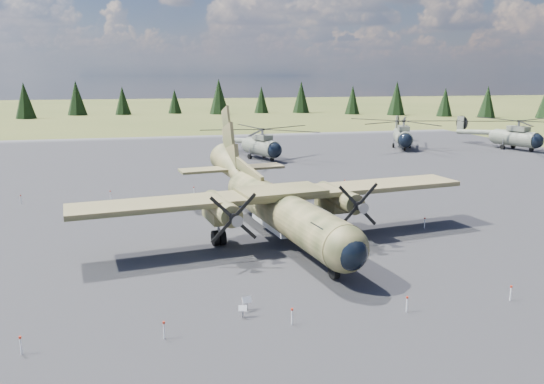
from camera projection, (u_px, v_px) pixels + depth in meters
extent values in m
plane|color=brown|center=(214.00, 243.00, 37.75)|extent=(500.00, 500.00, 0.00)
cube|color=#555459|center=(200.00, 209.00, 47.25)|extent=(120.00, 120.00, 0.04)
cylinder|color=#3A3F22|center=(283.00, 211.00, 37.52)|extent=(5.23, 18.15, 2.79)
sphere|color=#3A3F22|center=(345.00, 249.00, 29.35)|extent=(3.08, 3.08, 2.73)
sphere|color=black|center=(350.00, 253.00, 28.86)|extent=(2.27, 2.27, 2.01)
cube|color=black|center=(332.00, 228.00, 30.64)|extent=(2.19, 1.85, 0.55)
cone|color=#3A3F22|center=(234.00, 170.00, 47.99)|extent=(3.65, 7.16, 4.20)
cube|color=#A4A7A9|center=(278.00, 223.00, 38.67)|extent=(2.70, 6.18, 0.50)
cube|color=#364122|center=(281.00, 194.00, 37.72)|extent=(29.09, 7.33, 0.35)
cube|color=#3A3F22|center=(281.00, 191.00, 37.68)|extent=(6.42, 4.38, 0.35)
cylinder|color=#3A3F22|center=(221.00, 208.00, 35.98)|extent=(2.19, 5.34, 1.49)
cube|color=#3A3F22|center=(218.00, 214.00, 36.84)|extent=(1.95, 3.56, 0.80)
cone|color=gray|center=(235.00, 220.00, 33.03)|extent=(0.87, 0.99, 0.76)
cylinder|color=black|center=(219.00, 238.00, 37.21)|extent=(1.02, 1.21, 1.10)
cylinder|color=#3A3F22|center=(338.00, 197.00, 39.16)|extent=(2.19, 5.34, 1.49)
cube|color=#3A3F22|center=(333.00, 203.00, 40.02)|extent=(1.95, 3.56, 0.80)
cone|color=gray|center=(361.00, 207.00, 36.21)|extent=(0.87, 0.99, 0.76)
cylinder|color=black|center=(332.00, 225.00, 40.39)|extent=(1.02, 1.21, 1.10)
cube|color=#3A3F22|center=(247.00, 170.00, 44.42)|extent=(1.31, 7.49, 1.67)
cube|color=#364122|center=(232.00, 168.00, 48.44)|extent=(9.78, 3.49, 0.22)
cylinder|color=gray|center=(334.00, 259.00, 30.66)|extent=(0.16, 0.16, 0.90)
cylinder|color=black|center=(334.00, 271.00, 30.82)|extent=(0.47, 0.97, 0.93)
cylinder|color=slate|center=(261.00, 147.00, 75.25)|extent=(4.54, 7.08, 2.32)
sphere|color=black|center=(274.00, 150.00, 72.56)|extent=(2.76, 2.76, 2.14)
sphere|color=slate|center=(249.00, 145.00, 77.96)|extent=(2.76, 2.76, 2.14)
cube|color=slate|center=(262.00, 137.00, 74.63)|extent=(2.53, 3.34, 0.70)
cylinder|color=gray|center=(262.00, 132.00, 74.48)|extent=(0.43, 0.43, 0.93)
cylinder|color=slate|center=(237.00, 140.00, 80.71)|extent=(3.54, 7.70, 1.33)
cube|color=slate|center=(225.00, 131.00, 83.28)|extent=(0.65, 1.29, 2.23)
cylinder|color=black|center=(227.00, 131.00, 83.45)|extent=(0.91, 2.28, 2.42)
cylinder|color=black|center=(272.00, 159.00, 73.29)|extent=(0.47, 0.68, 0.63)
cylinder|color=black|center=(250.00, 157.00, 75.76)|extent=(0.52, 0.79, 0.74)
cylinder|color=gray|center=(250.00, 153.00, 75.65)|extent=(0.17, 0.17, 1.35)
cylinder|color=black|center=(264.00, 155.00, 77.13)|extent=(0.52, 0.79, 0.74)
cylinder|color=gray|center=(264.00, 152.00, 77.03)|extent=(0.17, 0.17, 1.35)
cylinder|color=slate|center=(403.00, 138.00, 86.18)|extent=(4.77, 7.46, 2.45)
sphere|color=black|center=(405.00, 141.00, 82.78)|extent=(2.90, 2.90, 2.25)
sphere|color=slate|center=(400.00, 135.00, 89.59)|extent=(2.90, 2.90, 2.25)
cube|color=slate|center=(404.00, 128.00, 85.46)|extent=(2.66, 3.52, 0.73)
cylinder|color=gray|center=(404.00, 124.00, 85.31)|extent=(0.45, 0.45, 0.98)
cylinder|color=slate|center=(398.00, 131.00, 93.08)|extent=(3.72, 8.11, 1.40)
cube|color=slate|center=(396.00, 122.00, 96.37)|extent=(0.68, 1.36, 2.35)
cylinder|color=black|center=(398.00, 122.00, 96.33)|extent=(0.95, 2.40, 2.55)
cylinder|color=black|center=(404.00, 149.00, 83.64)|extent=(0.49, 0.72, 0.67)
cylinder|color=black|center=(393.00, 145.00, 87.79)|extent=(0.55, 0.84, 0.78)
cylinder|color=gray|center=(393.00, 142.00, 87.68)|extent=(0.18, 0.18, 1.42)
cylinder|color=black|center=(410.00, 146.00, 87.46)|extent=(0.55, 0.84, 0.78)
cylinder|color=gray|center=(410.00, 142.00, 87.35)|extent=(0.18, 0.18, 1.42)
cylinder|color=slate|center=(515.00, 138.00, 84.88)|extent=(4.45, 7.62, 2.50)
sphere|color=black|center=(536.00, 141.00, 81.84)|extent=(2.86, 2.86, 2.30)
sphere|color=slate|center=(496.00, 136.00, 87.93)|extent=(2.86, 2.86, 2.30)
cube|color=slate|center=(518.00, 129.00, 84.20)|extent=(2.54, 3.55, 0.75)
cylinder|color=gray|center=(519.00, 124.00, 84.03)|extent=(0.45, 0.45, 1.00)
cylinder|color=slate|center=(478.00, 132.00, 91.03)|extent=(3.23, 8.43, 1.43)
cube|color=slate|center=(461.00, 123.00, 93.94)|extent=(0.61, 1.41, 2.40)
cylinder|color=black|center=(462.00, 123.00, 94.12)|extent=(0.80, 2.51, 2.60)
cylinder|color=black|center=(531.00, 150.00, 82.65)|extent=(0.46, 0.73, 0.68)
cylinder|color=black|center=(502.00, 147.00, 85.55)|extent=(0.52, 0.85, 0.80)
cylinder|color=gray|center=(503.00, 144.00, 85.44)|extent=(0.17, 0.17, 1.45)
cylinder|color=black|center=(513.00, 146.00, 86.86)|extent=(0.52, 0.85, 0.80)
cylinder|color=gray|center=(513.00, 143.00, 86.75)|extent=(0.17, 0.17, 1.45)
cube|color=gray|center=(243.00, 312.00, 26.10)|extent=(0.09, 0.09, 0.52)
cube|color=white|center=(243.00, 308.00, 26.00)|extent=(0.45, 0.28, 0.29)
cube|color=gray|center=(247.00, 305.00, 26.91)|extent=(0.10, 0.10, 0.59)
cube|color=white|center=(247.00, 300.00, 26.79)|extent=(0.51, 0.31, 0.33)
cylinder|color=white|center=(21.00, 346.00, 22.58)|extent=(0.07, 0.07, 0.80)
cylinder|color=#AF2412|center=(20.00, 337.00, 22.49)|extent=(0.12, 0.12, 0.10)
cylinder|color=white|center=(164.00, 331.00, 23.93)|extent=(0.07, 0.07, 0.80)
cylinder|color=#AF2412|center=(164.00, 323.00, 23.85)|extent=(0.12, 0.12, 0.10)
cylinder|color=white|center=(292.00, 317.00, 25.29)|extent=(0.07, 0.07, 0.80)
cylinder|color=#AF2412|center=(292.00, 309.00, 25.20)|extent=(0.12, 0.12, 0.10)
cylinder|color=white|center=(407.00, 305.00, 26.64)|extent=(0.07, 0.07, 0.80)
cylinder|color=#AF2412|center=(407.00, 297.00, 26.56)|extent=(0.12, 0.12, 0.10)
cylinder|color=white|center=(511.00, 294.00, 28.00)|extent=(0.07, 0.07, 0.80)
cylinder|color=#AF2412|center=(511.00, 287.00, 27.91)|extent=(0.12, 0.12, 0.10)
cylinder|color=white|center=(21.00, 200.00, 49.26)|extent=(0.07, 0.07, 0.80)
cylinder|color=#AF2412|center=(21.00, 195.00, 49.17)|extent=(0.12, 0.12, 0.10)
cylinder|color=white|center=(110.00, 195.00, 51.06)|extent=(0.07, 0.07, 0.80)
cylinder|color=#AF2412|center=(110.00, 191.00, 50.98)|extent=(0.12, 0.12, 0.10)
cylinder|color=white|center=(194.00, 191.00, 52.87)|extent=(0.07, 0.07, 0.80)
cylinder|color=#AF2412|center=(194.00, 187.00, 52.78)|extent=(0.12, 0.12, 0.10)
cylinder|color=white|center=(272.00, 187.00, 54.68)|extent=(0.07, 0.07, 0.80)
cylinder|color=#AF2412|center=(272.00, 184.00, 54.59)|extent=(0.12, 0.12, 0.10)
cylinder|color=white|center=(345.00, 184.00, 56.48)|extent=(0.07, 0.07, 0.80)
cylinder|color=#AF2412|center=(345.00, 180.00, 56.40)|extent=(0.12, 0.12, 0.10)
cylinder|color=white|center=(425.00, 223.00, 41.39)|extent=(0.07, 0.07, 0.80)
cylinder|color=#AF2412|center=(425.00, 218.00, 41.31)|extent=(0.12, 0.12, 0.10)
cone|color=black|center=(487.00, 102.00, 150.75)|extent=(5.02, 5.02, 8.96)
cone|color=black|center=(445.00, 102.00, 155.54)|extent=(4.67, 4.67, 8.34)
cone|color=black|center=(397.00, 98.00, 160.67)|extent=(5.67, 5.67, 10.13)
cone|color=black|center=(352.00, 100.00, 164.59)|extent=(4.92, 4.92, 8.78)
cone|color=black|center=(301.00, 97.00, 170.67)|extent=(5.62, 5.62, 10.04)
cone|color=black|center=(261.00, 100.00, 169.57)|extent=(4.73, 4.73, 8.45)
cone|color=black|center=(219.00, 96.00, 164.69)|extent=(6.07, 6.07, 10.84)
cone|color=black|center=(175.00, 101.00, 167.60)|extent=(4.25, 4.25, 7.59)
cone|color=black|center=(123.00, 100.00, 162.08)|extent=(4.79, 4.79, 8.56)
cone|color=black|center=(76.00, 98.00, 159.91)|extent=(5.79, 5.79, 10.33)
cone|color=black|center=(25.00, 100.00, 147.05)|extent=(5.61, 5.61, 10.02)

